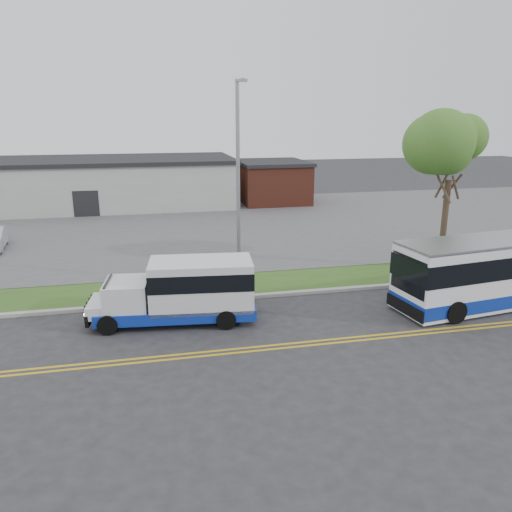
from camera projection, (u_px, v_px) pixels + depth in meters
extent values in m
plane|color=#28282B|center=(182.00, 313.00, 21.14)|extent=(140.00, 140.00, 0.00)
cube|color=gold|center=(190.00, 353.00, 17.52)|extent=(70.00, 0.12, 0.01)
cube|color=gold|center=(191.00, 357.00, 17.24)|extent=(70.00, 0.12, 0.01)
cube|color=#9E9B93|center=(180.00, 302.00, 22.15)|extent=(80.00, 0.30, 0.15)
cube|color=#2E501A|center=(177.00, 289.00, 23.85)|extent=(80.00, 3.30, 0.10)
cube|color=#4C4C4F|center=(165.00, 227.00, 37.09)|extent=(80.00, 25.00, 0.10)
cube|color=#9E9E99|center=(91.00, 185.00, 44.72)|extent=(25.00, 10.00, 4.00)
cube|color=black|center=(89.00, 160.00, 44.12)|extent=(25.40, 10.40, 0.35)
cube|color=black|center=(86.00, 204.00, 40.31)|extent=(2.00, 0.15, 2.20)
cube|color=brown|center=(272.00, 183.00, 47.24)|extent=(6.00, 7.00, 3.60)
cube|color=black|center=(272.00, 163.00, 46.70)|extent=(6.30, 7.30, 0.30)
cylinder|color=#3A2C20|center=(444.00, 225.00, 26.17)|extent=(0.32, 0.32, 4.76)
ellipsoid|color=#406F27|center=(452.00, 153.00, 25.14)|extent=(5.20, 5.20, 4.42)
cylinder|color=gray|center=(238.00, 187.00, 23.06)|extent=(0.18, 0.18, 9.50)
cylinder|color=gray|center=(240.00, 80.00, 21.13)|extent=(0.12, 1.40, 0.12)
cube|color=gray|center=(243.00, 80.00, 20.53)|extent=(0.35, 0.18, 0.12)
cube|color=#0D2A96|center=(177.00, 309.00, 20.14)|extent=(6.44, 2.75, 0.46)
cube|color=silver|center=(201.00, 284.00, 19.96)|extent=(4.25, 2.52, 1.93)
cube|color=black|center=(201.00, 276.00, 19.87)|extent=(4.27, 2.56, 0.69)
cube|color=silver|center=(127.00, 294.00, 19.73)|extent=(1.85, 2.14, 1.10)
cube|color=black|center=(109.00, 290.00, 19.61)|extent=(0.27, 1.75, 0.83)
cube|color=silver|center=(102.00, 306.00, 19.75)|extent=(1.11, 1.97, 0.51)
cube|color=black|center=(91.00, 313.00, 19.78)|extent=(0.33, 1.89, 0.46)
sphere|color=#FFD88C|center=(86.00, 314.00, 19.05)|extent=(0.20, 0.20, 0.18)
sphere|color=#FFD88C|center=(93.00, 301.00, 20.37)|extent=(0.20, 0.20, 0.18)
cylinder|color=black|center=(108.00, 325.00, 18.95)|extent=(0.80, 0.34, 0.77)
cylinder|color=black|center=(116.00, 306.00, 20.85)|extent=(0.80, 0.34, 0.77)
cylinder|color=black|center=(226.00, 320.00, 19.43)|extent=(0.80, 0.34, 0.77)
cylinder|color=black|center=(224.00, 301.00, 21.33)|extent=(0.80, 0.34, 0.77)
cube|color=white|center=(509.00, 270.00, 21.98)|extent=(10.90, 3.79, 2.81)
cube|color=#0D2A96|center=(506.00, 290.00, 22.25)|extent=(10.92, 3.81, 0.58)
cube|color=black|center=(511.00, 258.00, 21.84)|extent=(10.94, 3.83, 0.92)
cube|color=black|center=(409.00, 275.00, 20.16)|extent=(0.39, 2.23, 1.55)
cube|color=black|center=(405.00, 308.00, 20.53)|extent=(0.43, 2.42, 0.49)
cylinder|color=black|center=(455.00, 312.00, 20.00)|extent=(0.96, 0.43, 0.93)
cylinder|color=black|center=(419.00, 293.00, 22.07)|extent=(0.96, 0.43, 0.93)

